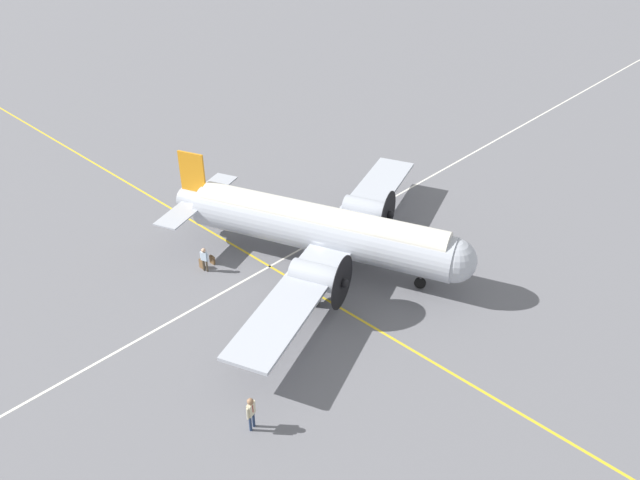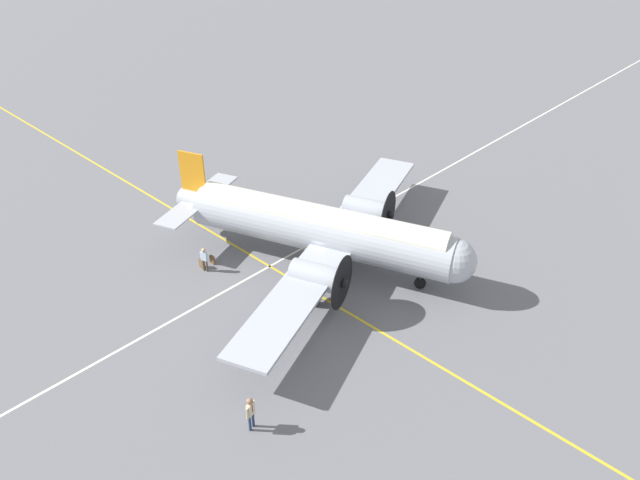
% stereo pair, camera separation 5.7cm
% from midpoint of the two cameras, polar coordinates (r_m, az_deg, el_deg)
% --- Properties ---
extents(ground_plane, '(300.00, 300.00, 0.00)m').
position_cam_midpoint_polar(ground_plane, '(39.43, 0.04, -2.15)').
color(ground_plane, slate).
extents(apron_line_eastwest, '(120.00, 0.16, 0.01)m').
position_cam_midpoint_polar(apron_line_eastwest, '(38.03, -2.50, -3.64)').
color(apron_line_eastwest, gold).
rests_on(apron_line_eastwest, ground_plane).
extents(apron_line_northsouth, '(0.16, 120.00, 0.01)m').
position_cam_midpoint_polar(apron_line_northsouth, '(40.62, -2.04, -1.00)').
color(apron_line_northsouth, silver).
rests_on(apron_line_northsouth, ground_plane).
extents(airliner_main, '(19.32, 23.28, 6.01)m').
position_cam_midpoint_polar(airliner_main, '(37.86, 0.65, 0.94)').
color(airliner_main, '#ADB2BC').
rests_on(airliner_main, ground_plane).
extents(crew_foreground, '(0.32, 0.62, 1.87)m').
position_cam_midpoint_polar(crew_foreground, '(28.86, -6.31, -15.23)').
color(crew_foreground, navy).
rests_on(crew_foreground, ground_plane).
extents(passenger_boarding, '(0.54, 0.30, 1.66)m').
position_cam_midpoint_polar(passenger_boarding, '(38.83, -10.49, -1.55)').
color(passenger_boarding, '#473D2D').
rests_on(passenger_boarding, ground_plane).
extents(suitcase_near_door, '(0.42, 0.14, 0.60)m').
position_cam_midpoint_polar(suitcase_near_door, '(39.84, -9.78, -1.79)').
color(suitcase_near_door, brown).
rests_on(suitcase_near_door, ground_plane).
extents(suitcase_upright_spare, '(0.38, 0.18, 0.66)m').
position_cam_midpoint_polar(suitcase_upright_spare, '(39.54, -10.70, -2.13)').
color(suitcase_upright_spare, brown).
rests_on(suitcase_upright_spare, ground_plane).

